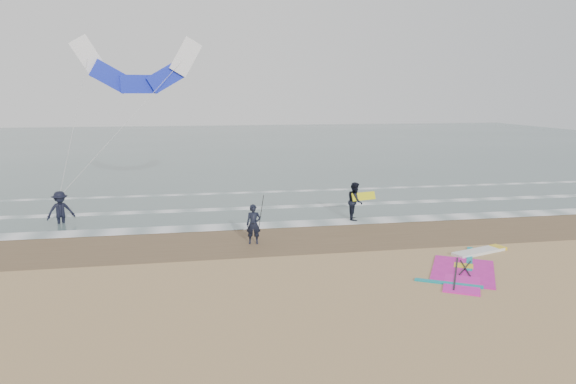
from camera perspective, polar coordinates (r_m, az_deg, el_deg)
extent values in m
plane|color=tan|center=(16.87, 6.98, -10.40)|extent=(120.00, 120.00, 0.00)
cube|color=#47605E|center=(63.47, -5.85, 5.26)|extent=(120.00, 80.00, 0.02)
cube|color=brown|center=(22.37, 2.47, -4.96)|extent=(120.00, 5.00, 0.01)
cube|color=white|center=(24.44, 1.34, -3.53)|extent=(120.00, 1.20, 0.02)
cube|color=white|center=(28.08, -0.20, -1.64)|extent=(120.00, 0.70, 0.02)
cube|color=white|center=(32.43, -1.57, 0.05)|extent=(120.00, 0.50, 0.01)
cube|color=white|center=(21.43, 20.41, -6.22)|extent=(2.40, 1.27, 0.11)
cube|color=yellow|center=(22.22, 22.28, -5.74)|extent=(0.57, 0.66, 0.12)
cube|color=#DF1CA7|center=(19.09, 18.86, -8.30)|extent=(3.27, 3.61, 0.04)
cube|color=#DF1CA7|center=(17.77, 18.76, -9.72)|extent=(1.81, 2.01, 0.04)
cube|color=#0C8C99|center=(20.53, 19.52, -6.99)|extent=(1.67, 2.69, 0.05)
cube|color=#0C8C99|center=(17.75, 17.40, -9.66)|extent=(1.96, 1.25, 0.05)
cube|color=yellow|center=(19.60, 18.92, -7.79)|extent=(0.85, 0.81, 0.05)
cylinder|color=black|center=(18.75, 18.13, -8.51)|extent=(1.73, 2.94, 0.06)
cylinder|color=black|center=(19.32, 19.09, -7.95)|extent=(1.15, 1.27, 0.04)
cylinder|color=black|center=(19.32, 19.09, -7.95)|extent=(0.55, 1.61, 0.04)
imported|color=black|center=(21.15, -3.85, -3.60)|extent=(0.65, 0.48, 1.65)
imported|color=black|center=(25.32, 7.46, -1.01)|extent=(0.92, 1.06, 1.87)
imported|color=black|center=(26.54, -24.00, -1.24)|extent=(1.44, 1.16, 1.94)
cylinder|color=black|center=(21.10, -3.05, -2.55)|extent=(0.17, 0.86, 1.82)
cube|color=yellow|center=(25.30, 8.40, -0.47)|extent=(1.30, 0.51, 0.39)
cube|color=white|center=(28.28, -21.34, 13.93)|extent=(1.73, 0.39, 2.08)
cube|color=#1223C9|center=(28.06, -19.12, 12.03)|extent=(2.06, 0.45, 1.74)
cube|color=#1223C9|center=(27.88, -16.21, 11.44)|extent=(1.85, 0.41, 0.93)
cube|color=#1223C9|center=(27.79, -13.35, 12.34)|extent=(2.06, 0.45, 1.74)
cube|color=white|center=(27.80, -11.29, 14.51)|extent=(1.73, 0.39, 2.08)
cylinder|color=beige|center=(27.15, -22.67, 6.97)|extent=(1.29, 2.52, 6.65)
cylinder|color=beige|center=(26.74, -17.62, 7.24)|extent=(6.08, 2.52, 6.65)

